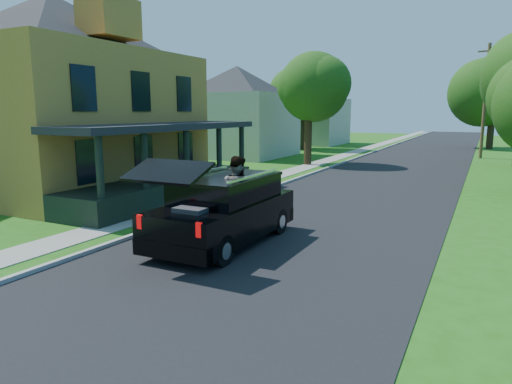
% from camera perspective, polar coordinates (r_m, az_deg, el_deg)
% --- Properties ---
extents(ground, '(140.00, 140.00, 0.00)m').
position_cam_1_polar(ground, '(10.79, -1.63, -9.44)').
color(ground, '#255911').
rests_on(ground, ground).
extents(street, '(8.00, 120.00, 0.02)m').
position_cam_1_polar(street, '(29.57, 17.15, 2.60)').
color(street, black).
rests_on(street, ground).
extents(curb, '(0.15, 120.00, 0.12)m').
position_cam_1_polar(curb, '(30.49, 9.63, 3.12)').
color(curb, '#999A95').
rests_on(curb, ground).
extents(sidewalk, '(1.30, 120.00, 0.03)m').
position_cam_1_polar(sidewalk, '(30.98, 6.89, 3.29)').
color(sidewalk, gray).
rests_on(sidewalk, ground).
extents(front_walk, '(6.50, 1.20, 0.03)m').
position_cam_1_polar(front_walk, '(21.03, -16.81, -0.25)').
color(front_walk, gray).
rests_on(front_walk, ground).
extents(main_house, '(15.56, 15.56, 10.10)m').
position_cam_1_polar(main_house, '(23.17, -23.54, 12.50)').
color(main_house, '#B57D35').
rests_on(main_house, ground).
extents(neighbor_house_mid, '(12.78, 12.78, 8.30)m').
position_cam_1_polar(neighbor_house_mid, '(37.72, -2.38, 10.93)').
color(neighbor_house_mid, beige).
rests_on(neighbor_house_mid, ground).
extents(neighbor_house_far, '(12.78, 12.78, 8.30)m').
position_cam_1_polar(neighbor_house_far, '(52.27, 6.33, 10.62)').
color(neighbor_house_far, beige).
rests_on(neighbor_house_far, ground).
extents(black_suv, '(2.08, 5.37, 2.50)m').
position_cam_1_polar(black_suv, '(12.45, -4.04, -2.23)').
color(black_suv, black).
rests_on(black_suv, ground).
extents(skateboarder, '(0.99, 0.79, 1.97)m').
position_cam_1_polar(skateboarder, '(12.16, -2.45, -0.09)').
color(skateboarder, black).
rests_on(skateboarder, ground).
extents(skateboard, '(0.64, 0.62, 0.68)m').
position_cam_1_polar(skateboard, '(12.10, -3.02, -5.14)').
color(skateboard, '#B2360F').
rests_on(skateboard, ground).
extents(tree_left_mid, '(5.77, 5.98, 7.65)m').
position_cam_1_polar(tree_left_mid, '(31.37, 6.63, 12.85)').
color(tree_left_mid, black).
rests_on(tree_left_mid, ground).
extents(tree_left_far, '(6.98, 6.65, 8.94)m').
position_cam_1_polar(tree_left_far, '(44.16, 5.78, 13.17)').
color(tree_left_far, black).
rests_on(tree_left_far, ground).
extents(tree_right_far, '(6.37, 6.27, 9.29)m').
position_cam_1_polar(tree_right_far, '(50.17, 27.61, 11.60)').
color(tree_right_far, black).
rests_on(tree_right_far, ground).
extents(utility_pole_far, '(1.54, 0.38, 8.66)m').
position_cam_1_polar(utility_pole_far, '(39.56, 26.72, 10.24)').
color(utility_pole_far, '#4C3123').
rests_on(utility_pole_far, ground).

